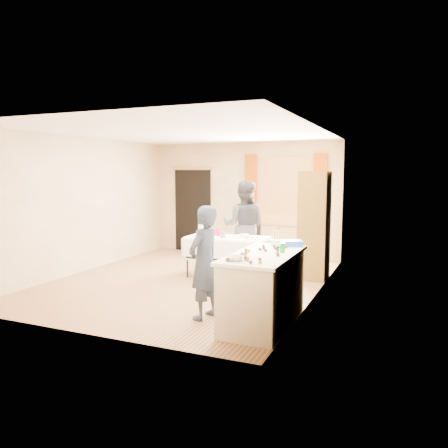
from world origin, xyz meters
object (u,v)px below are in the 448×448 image
at_px(party_table, 227,253).
at_px(chair, 251,252).
at_px(woman, 244,226).
at_px(cabinet, 314,225).
at_px(girl, 204,262).
at_px(counter, 263,289).

bearing_deg(party_table, chair, 83.35).
height_order(chair, woman, woman).
xyz_separation_m(cabinet, chair, (-1.37, 0.46, -0.67)).
bearing_deg(party_table, cabinet, 19.07).
bearing_deg(girl, party_table, -154.35).
xyz_separation_m(cabinet, party_table, (-1.48, -0.53, -0.53)).
height_order(counter, party_table, counter).
bearing_deg(chair, party_table, -115.53).
bearing_deg(girl, cabinet, 173.01).
relative_size(cabinet, woman, 1.10).
height_order(chair, girl, girl).
distance_m(girl, woman, 2.95).
xyz_separation_m(cabinet, counter, (-0.10, -2.66, -0.52)).
height_order(cabinet, counter, cabinet).
xyz_separation_m(girl, woman, (-0.52, 2.90, 0.13)).
bearing_deg(girl, counter, 107.89).
xyz_separation_m(cabinet, woman, (-1.40, 0.14, -0.09)).
distance_m(counter, woman, 3.12).
bearing_deg(counter, chair, 112.18).
height_order(cabinet, girl, cabinet).
distance_m(counter, girl, 0.84).
distance_m(party_table, woman, 0.81).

